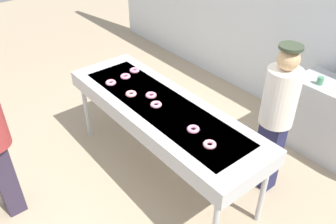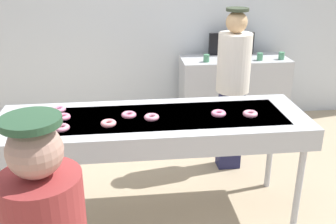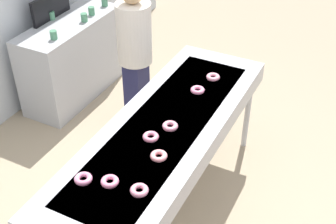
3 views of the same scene
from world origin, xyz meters
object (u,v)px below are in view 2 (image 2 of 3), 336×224
object	(u,v)px
paper_cup_3	(229,51)
prep_counter	(233,93)
paper_cup_2	(260,57)
strawberry_donut_2	(59,109)
strawberry_donut_4	(152,117)
strawberry_donut_7	(250,114)
fryer_conveyor	(153,127)
menu_display	(231,44)
paper_cup_4	(281,56)
paper_cup_1	(246,58)
strawberry_donut_3	(62,128)
strawberry_donut_6	(129,115)
strawberry_donut_1	(108,123)
worker_baker	(233,82)
strawberry_donut_5	(63,117)
paper_cup_0	(206,58)
strawberry_donut_0	(219,113)

from	to	relation	value
paper_cup_3	prep_counter	bearing A→B (deg)	-83.18
paper_cup_2	paper_cup_3	world-z (taller)	same
strawberry_donut_2	strawberry_donut_4	distance (m)	0.81
strawberry_donut_7	paper_cup_2	size ratio (longest dim) A/B	1.30
fryer_conveyor	menu_display	xyz separation A→B (m)	(1.21, 2.06, 0.22)
paper_cup_4	menu_display	world-z (taller)	menu_display
prep_counter	paper_cup_1	distance (m)	0.55
fryer_conveyor	paper_cup_2	xyz separation A→B (m)	(1.49, 1.72, 0.12)
strawberry_donut_3	strawberry_donut_7	world-z (taller)	same
strawberry_donut_6	paper_cup_1	world-z (taller)	paper_cup_1
strawberry_donut_1	worker_baker	bearing A→B (deg)	36.48
strawberry_donut_1	strawberry_donut_7	bearing A→B (deg)	3.03
paper_cup_2	paper_cup_3	bearing A→B (deg)	132.96
strawberry_donut_1	strawberry_donut_5	xyz separation A→B (m)	(-0.37, 0.17, 0.00)
paper_cup_0	strawberry_donut_1	bearing A→B (deg)	-122.11
fryer_conveyor	strawberry_donut_7	xyz separation A→B (m)	(0.80, -0.08, 0.11)
strawberry_donut_5	strawberry_donut_6	xyz separation A→B (m)	(0.53, -0.02, 0.00)
strawberry_donut_6	prep_counter	distance (m)	2.36
fryer_conveyor	menu_display	size ratio (longest dim) A/B	4.23
menu_display	strawberry_donut_7	bearing A→B (deg)	-100.84
strawberry_donut_6	strawberry_donut_7	distance (m)	1.00
strawberry_donut_1	strawberry_donut_2	bearing A→B (deg)	141.48
paper_cup_1	strawberry_donut_0	bearing A→B (deg)	-113.92
strawberry_donut_1	strawberry_donut_4	bearing A→B (deg)	13.53
strawberry_donut_2	paper_cup_1	size ratio (longest dim) A/B	1.30
strawberry_donut_1	strawberry_donut_2	xyz separation A→B (m)	(-0.43, 0.34, 0.00)
strawberry_donut_7	paper_cup_3	bearing A→B (deg)	79.73
strawberry_donut_0	menu_display	bearing A→B (deg)	72.37
fryer_conveyor	strawberry_donut_6	xyz separation A→B (m)	(-0.20, 0.01, 0.11)
strawberry_donut_3	worker_baker	size ratio (longest dim) A/B	0.07
strawberry_donut_7	paper_cup_1	size ratio (longest dim) A/B	1.30
strawberry_donut_5	paper_cup_3	size ratio (longest dim) A/B	1.30
strawberry_donut_4	strawberry_donut_5	distance (m)	0.72
worker_baker	strawberry_donut_5	bearing A→B (deg)	20.36
paper_cup_1	paper_cup_3	xyz separation A→B (m)	(-0.12, 0.36, 0.00)
paper_cup_4	strawberry_donut_5	bearing A→B (deg)	-145.99
strawberry_donut_3	paper_cup_2	xyz separation A→B (m)	(2.20, 1.90, 0.01)
strawberry_donut_0	paper_cup_1	bearing A→B (deg)	66.08
fryer_conveyor	paper_cup_3	distance (m)	2.37
strawberry_donut_0	strawberry_donut_3	world-z (taller)	same
paper_cup_2	strawberry_donut_6	bearing A→B (deg)	-134.82
strawberry_donut_2	paper_cup_2	bearing A→B (deg)	33.55
prep_counter	strawberry_donut_1	bearing A→B (deg)	-128.37
menu_display	strawberry_donut_5	bearing A→B (deg)	-133.70
fryer_conveyor	paper_cup_0	size ratio (longest dim) A/B	27.29
strawberry_donut_1	paper_cup_4	size ratio (longest dim) A/B	1.30
strawberry_donut_0	strawberry_donut_4	bearing A→B (deg)	-178.34
strawberry_donut_6	strawberry_donut_7	bearing A→B (deg)	-5.23
worker_baker	strawberry_donut_3	bearing A→B (deg)	26.55
fryer_conveyor	strawberry_donut_2	world-z (taller)	strawberry_donut_2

